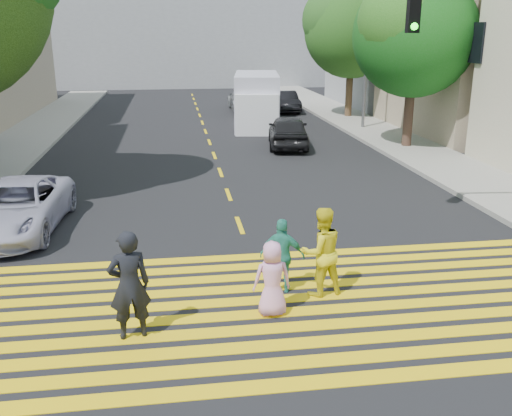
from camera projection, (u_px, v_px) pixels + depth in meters
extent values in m
plane|color=black|center=(282.00, 342.00, 9.42)|extent=(120.00, 120.00, 0.00)
cube|color=gray|center=(37.00, 131.00, 29.02)|extent=(3.00, 40.00, 0.15)
cube|color=gray|center=(410.00, 148.00, 24.75)|extent=(3.00, 60.00, 0.15)
cube|color=yellow|center=(298.00, 384.00, 8.29)|extent=(13.40, 0.35, 0.01)
cube|color=yellow|center=(290.00, 363.00, 8.81)|extent=(13.40, 0.35, 0.01)
cube|color=yellow|center=(283.00, 345.00, 9.33)|extent=(13.40, 0.35, 0.01)
cube|color=yellow|center=(277.00, 328.00, 9.85)|extent=(13.40, 0.35, 0.01)
cube|color=yellow|center=(272.00, 313.00, 10.37)|extent=(13.40, 0.35, 0.01)
cube|color=yellow|center=(267.00, 300.00, 10.89)|extent=(13.40, 0.35, 0.01)
cube|color=yellow|center=(262.00, 288.00, 11.41)|extent=(13.40, 0.35, 0.01)
cube|color=yellow|center=(258.00, 276.00, 11.93)|extent=(13.40, 0.35, 0.01)
cube|color=yellow|center=(255.00, 266.00, 12.45)|extent=(13.40, 0.35, 0.01)
cube|color=yellow|center=(251.00, 257.00, 12.97)|extent=(13.40, 0.35, 0.01)
cube|color=yellow|center=(240.00, 225.00, 15.09)|extent=(0.12, 1.40, 0.01)
cube|color=yellow|center=(229.00, 195.00, 17.93)|extent=(0.12, 1.40, 0.01)
cube|color=yellow|center=(220.00, 172.00, 20.77)|extent=(0.12, 1.40, 0.01)
cube|color=yellow|center=(214.00, 155.00, 23.60)|extent=(0.12, 1.40, 0.01)
cube|color=yellow|center=(209.00, 142.00, 26.44)|extent=(0.12, 1.40, 0.01)
cube|color=yellow|center=(206.00, 131.00, 29.27)|extent=(0.12, 1.40, 0.01)
cube|color=yellow|center=(202.00, 123.00, 32.11)|extent=(0.12, 1.40, 0.01)
cube|color=yellow|center=(200.00, 115.00, 34.94)|extent=(0.12, 1.40, 0.01)
cube|color=yellow|center=(197.00, 109.00, 37.78)|extent=(0.12, 1.40, 0.01)
cube|color=yellow|center=(195.00, 104.00, 40.61)|extent=(0.12, 1.40, 0.01)
cube|color=yellow|center=(194.00, 99.00, 43.45)|extent=(0.12, 1.40, 0.01)
cube|color=yellow|center=(192.00, 95.00, 46.28)|extent=(0.12, 1.40, 0.01)
cube|color=tan|center=(511.00, 30.00, 27.97)|extent=(10.00, 10.00, 10.00)
cube|color=gray|center=(418.00, 30.00, 38.37)|extent=(10.00, 10.00, 10.00)
cube|color=gray|center=(186.00, 19.00, 53.02)|extent=(30.00, 8.00, 12.00)
cylinder|color=#3D231E|center=(408.00, 118.00, 24.57)|extent=(0.52, 0.52, 2.73)
sphere|color=#0B560B|center=(415.00, 35.00, 23.56)|extent=(6.60, 6.60, 5.13)
sphere|color=#15400B|center=(430.00, 16.00, 24.03)|extent=(4.95, 4.95, 3.85)
sphere|color=#1B5D14|center=(402.00, 22.00, 22.84)|extent=(4.62, 4.62, 3.59)
cylinder|color=#3F2E21|center=(349.00, 94.00, 33.34)|extent=(0.47, 0.47, 2.84)
sphere|color=#164416|center=(352.00, 30.00, 32.28)|extent=(6.34, 6.34, 5.42)
sphere|color=black|center=(371.00, 15.00, 32.25)|extent=(4.76, 4.76, 4.06)
sphere|color=#2E5E1C|center=(336.00, 20.00, 31.99)|extent=(4.44, 4.44, 3.79)
imported|color=black|center=(129.00, 285.00, 9.31)|extent=(0.77, 0.59, 1.89)
imported|color=yellow|center=(321.00, 252.00, 10.90)|extent=(0.97, 0.82, 1.76)
imported|color=#E49ACA|center=(272.00, 279.00, 10.15)|extent=(0.70, 0.48, 1.40)
imported|color=teal|center=(282.00, 256.00, 11.06)|extent=(0.94, 0.60, 1.49)
imported|color=#AFADC7|center=(16.00, 207.00, 14.46)|extent=(2.41, 4.77, 1.29)
imported|color=black|center=(288.00, 131.00, 25.14)|extent=(2.30, 4.42, 1.44)
imported|color=#A5A9AC|center=(245.00, 99.00, 36.96)|extent=(2.02, 4.94, 1.43)
imported|color=black|center=(286.00, 102.00, 36.33)|extent=(1.39, 3.90, 1.28)
cube|color=silver|center=(257.00, 100.00, 30.48)|extent=(2.99, 5.85, 2.80)
cube|color=white|center=(257.00, 114.00, 28.24)|extent=(2.29, 1.62, 2.01)
cylinder|color=black|center=(239.00, 125.00, 28.85)|extent=(0.39, 0.81, 0.78)
cylinder|color=black|center=(274.00, 125.00, 28.86)|extent=(0.39, 0.81, 0.78)
cylinder|color=black|center=(241.00, 114.00, 32.69)|extent=(0.39, 0.81, 0.78)
cylinder|color=black|center=(272.00, 114.00, 32.70)|extent=(0.39, 0.81, 0.78)
cube|color=black|center=(413.00, 13.00, 13.13)|extent=(0.30, 0.30, 0.88)
sphere|color=#17D117|center=(414.00, 26.00, 13.08)|extent=(0.18, 0.18, 0.17)
cylinder|color=slate|center=(367.00, 42.00, 28.49)|extent=(0.18, 0.18, 8.84)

